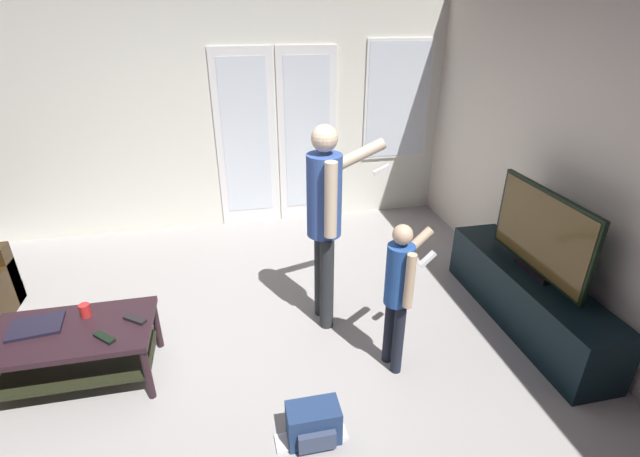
{
  "coord_description": "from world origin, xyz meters",
  "views": [
    {
      "loc": [
        0.16,
        -2.46,
        2.36
      ],
      "look_at": [
        0.74,
        0.24,
        1.01
      ],
      "focal_mm": 25.06,
      "sensor_mm": 36.0,
      "label": 1
    }
  ],
  "objects_px": {
    "tv_stand": "(526,298)",
    "backpack": "(314,424)",
    "loose_keyboard": "(311,437)",
    "dvd_remote_slim": "(135,319)",
    "person_child": "(399,286)",
    "flat_screen_tv": "(541,233)",
    "tv_remote_black": "(104,338)",
    "laptop_closed": "(36,326)",
    "person_adult": "(326,211)",
    "coffee_table": "(74,344)",
    "cup_near_edge": "(85,310)"
  },
  "relations": [
    {
      "from": "tv_remote_black",
      "to": "dvd_remote_slim",
      "type": "distance_m",
      "value": 0.23
    },
    {
      "from": "loose_keyboard",
      "to": "dvd_remote_slim",
      "type": "relative_size",
      "value": 2.61
    },
    {
      "from": "person_child",
      "to": "dvd_remote_slim",
      "type": "relative_size",
      "value": 6.76
    },
    {
      "from": "person_adult",
      "to": "loose_keyboard",
      "type": "distance_m",
      "value": 1.55
    },
    {
      "from": "coffee_table",
      "to": "backpack",
      "type": "xyz_separation_m",
      "value": [
        1.5,
        -0.81,
        -0.2
      ]
    },
    {
      "from": "coffee_table",
      "to": "tv_stand",
      "type": "xyz_separation_m",
      "value": [
        3.43,
        -0.06,
        -0.08
      ]
    },
    {
      "from": "flat_screen_tv",
      "to": "dvd_remote_slim",
      "type": "bearing_deg",
      "value": 178.76
    },
    {
      "from": "tv_remote_black",
      "to": "backpack",
      "type": "bearing_deg",
      "value": 15.49
    },
    {
      "from": "person_child",
      "to": "backpack",
      "type": "height_order",
      "value": "person_child"
    },
    {
      "from": "coffee_table",
      "to": "backpack",
      "type": "relative_size",
      "value": 3.28
    },
    {
      "from": "person_adult",
      "to": "loose_keyboard",
      "type": "bearing_deg",
      "value": -106.85
    },
    {
      "from": "tv_stand",
      "to": "backpack",
      "type": "height_order",
      "value": "tv_stand"
    },
    {
      "from": "tv_stand",
      "to": "backpack",
      "type": "xyz_separation_m",
      "value": [
        -1.93,
        -0.76,
        -0.12
      ]
    },
    {
      "from": "laptop_closed",
      "to": "dvd_remote_slim",
      "type": "relative_size",
      "value": 1.92
    },
    {
      "from": "person_adult",
      "to": "cup_near_edge",
      "type": "xyz_separation_m",
      "value": [
        -1.76,
        -0.19,
        -0.51
      ]
    },
    {
      "from": "person_adult",
      "to": "tv_remote_black",
      "type": "bearing_deg",
      "value": -163.23
    },
    {
      "from": "tv_stand",
      "to": "backpack",
      "type": "bearing_deg",
      "value": -158.62
    },
    {
      "from": "flat_screen_tv",
      "to": "backpack",
      "type": "distance_m",
      "value": 2.19
    },
    {
      "from": "loose_keyboard",
      "to": "flat_screen_tv",
      "type": "bearing_deg",
      "value": 21.29
    },
    {
      "from": "person_adult",
      "to": "backpack",
      "type": "height_order",
      "value": "person_adult"
    },
    {
      "from": "tv_stand",
      "to": "flat_screen_tv",
      "type": "xyz_separation_m",
      "value": [
        -0.0,
        0.0,
        0.59
      ]
    },
    {
      "from": "tv_stand",
      "to": "dvd_remote_slim",
      "type": "xyz_separation_m",
      "value": [
        -3.02,
        0.07,
        0.21
      ]
    },
    {
      "from": "loose_keyboard",
      "to": "dvd_remote_slim",
      "type": "height_order",
      "value": "dvd_remote_slim"
    },
    {
      "from": "backpack",
      "to": "dvd_remote_slim",
      "type": "bearing_deg",
      "value": 142.81
    },
    {
      "from": "cup_near_edge",
      "to": "dvd_remote_slim",
      "type": "distance_m",
      "value": 0.36
    },
    {
      "from": "person_adult",
      "to": "person_child",
      "type": "bearing_deg",
      "value": -60.34
    },
    {
      "from": "tv_stand",
      "to": "dvd_remote_slim",
      "type": "relative_size",
      "value": 10.37
    },
    {
      "from": "tv_stand",
      "to": "person_child",
      "type": "distance_m",
      "value": 1.34
    },
    {
      "from": "flat_screen_tv",
      "to": "tv_stand",
      "type": "bearing_deg",
      "value": -65.28
    },
    {
      "from": "cup_near_edge",
      "to": "dvd_remote_slim",
      "type": "bearing_deg",
      "value": -20.13
    },
    {
      "from": "coffee_table",
      "to": "person_child",
      "type": "relative_size",
      "value": 0.91
    },
    {
      "from": "flat_screen_tv",
      "to": "loose_keyboard",
      "type": "height_order",
      "value": "flat_screen_tv"
    },
    {
      "from": "loose_keyboard",
      "to": "tv_remote_black",
      "type": "relative_size",
      "value": 2.61
    },
    {
      "from": "tv_stand",
      "to": "person_adult",
      "type": "relative_size",
      "value": 1.06
    },
    {
      "from": "tv_remote_black",
      "to": "coffee_table",
      "type": "bearing_deg",
      "value": -167.01
    },
    {
      "from": "person_child",
      "to": "cup_near_edge",
      "type": "xyz_separation_m",
      "value": [
        -2.12,
        0.45,
        -0.2
      ]
    },
    {
      "from": "tv_stand",
      "to": "person_child",
      "type": "xyz_separation_m",
      "value": [
        -1.24,
        -0.25,
        0.45
      ]
    },
    {
      "from": "laptop_closed",
      "to": "dvd_remote_slim",
      "type": "xyz_separation_m",
      "value": [
        0.64,
        -0.06,
        -0.0
      ]
    },
    {
      "from": "loose_keyboard",
      "to": "dvd_remote_slim",
      "type": "bearing_deg",
      "value": 142.47
    },
    {
      "from": "tv_stand",
      "to": "dvd_remote_slim",
      "type": "bearing_deg",
      "value": 178.69
    },
    {
      "from": "tv_stand",
      "to": "flat_screen_tv",
      "type": "relative_size",
      "value": 1.66
    },
    {
      "from": "person_adult",
      "to": "laptop_closed",
      "type": "height_order",
      "value": "person_adult"
    },
    {
      "from": "flat_screen_tv",
      "to": "tv_remote_black",
      "type": "xyz_separation_m",
      "value": [
        -3.18,
        -0.09,
        -0.38
      ]
    },
    {
      "from": "tv_remote_black",
      "to": "person_adult",
      "type": "bearing_deg",
      "value": 60.28
    },
    {
      "from": "tv_stand",
      "to": "person_child",
      "type": "height_order",
      "value": "person_child"
    },
    {
      "from": "cup_near_edge",
      "to": "dvd_remote_slim",
      "type": "xyz_separation_m",
      "value": [
        0.34,
        -0.12,
        -0.04
      ]
    },
    {
      "from": "backpack",
      "to": "cup_near_edge",
      "type": "distance_m",
      "value": 1.75
    },
    {
      "from": "person_adult",
      "to": "dvd_remote_slim",
      "type": "distance_m",
      "value": 1.55
    },
    {
      "from": "coffee_table",
      "to": "tv_remote_black",
      "type": "height_order",
      "value": "tv_remote_black"
    },
    {
      "from": "loose_keyboard",
      "to": "laptop_closed",
      "type": "relative_size",
      "value": 1.36
    }
  ]
}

